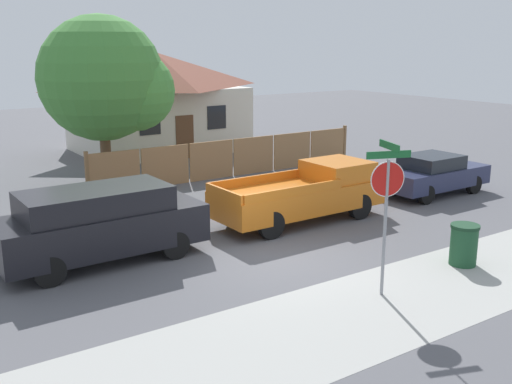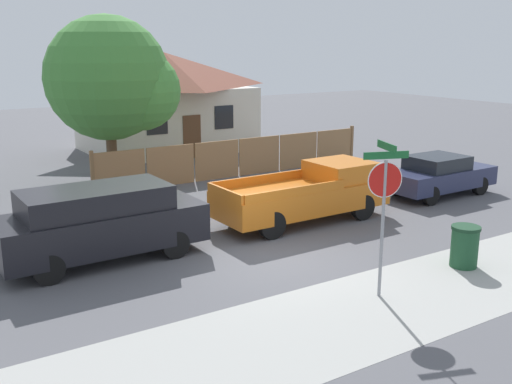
{
  "view_description": "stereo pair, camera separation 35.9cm",
  "coord_description": "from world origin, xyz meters",
  "px_view_note": "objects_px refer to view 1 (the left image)",
  "views": [
    {
      "loc": [
        -8.14,
        -11.5,
        5.2
      ],
      "look_at": [
        -0.04,
        0.48,
        1.6
      ],
      "focal_mm": 42.0,
      "sensor_mm": 36.0,
      "label": 1
    },
    {
      "loc": [
        -7.84,
        -11.7,
        5.2
      ],
      "look_at": [
        -0.04,
        0.48,
        1.6
      ],
      "focal_mm": 42.0,
      "sensor_mm": 36.0,
      "label": 2
    }
  ],
  "objects_px": {
    "stop_sign": "(387,193)",
    "trash_bin": "(464,245)",
    "house": "(157,100)",
    "red_suv": "(101,223)",
    "orange_pickup": "(306,193)",
    "oak_tree": "(108,81)",
    "parked_sedan": "(433,174)"
  },
  "relations": [
    {
      "from": "stop_sign",
      "to": "trash_bin",
      "type": "height_order",
      "value": "stop_sign"
    },
    {
      "from": "house",
      "to": "stop_sign",
      "type": "bearing_deg",
      "value": -101.17
    },
    {
      "from": "house",
      "to": "red_suv",
      "type": "bearing_deg",
      "value": -120.02
    },
    {
      "from": "house",
      "to": "stop_sign",
      "type": "distance_m",
      "value": 19.41
    },
    {
      "from": "stop_sign",
      "to": "orange_pickup",
      "type": "bearing_deg",
      "value": 88.27
    },
    {
      "from": "stop_sign",
      "to": "trash_bin",
      "type": "relative_size",
      "value": 3.26
    },
    {
      "from": "house",
      "to": "orange_pickup",
      "type": "xyz_separation_m",
      "value": [
        -1.64,
        -13.8,
        -1.63
      ]
    },
    {
      "from": "orange_pickup",
      "to": "stop_sign",
      "type": "xyz_separation_m",
      "value": [
        -2.12,
        -5.24,
        1.39
      ]
    },
    {
      "from": "oak_tree",
      "to": "stop_sign",
      "type": "xyz_separation_m",
      "value": [
        0.81,
        -13.33,
        -1.6
      ]
    },
    {
      "from": "parked_sedan",
      "to": "trash_bin",
      "type": "distance_m",
      "value": 7.07
    },
    {
      "from": "red_suv",
      "to": "stop_sign",
      "type": "xyz_separation_m",
      "value": [
        4.22,
        -5.23,
        1.24
      ]
    },
    {
      "from": "oak_tree",
      "to": "stop_sign",
      "type": "distance_m",
      "value": 13.45
    },
    {
      "from": "red_suv",
      "to": "trash_bin",
      "type": "bearing_deg",
      "value": -36.14
    },
    {
      "from": "oak_tree",
      "to": "parked_sedan",
      "type": "bearing_deg",
      "value": -43.12
    },
    {
      "from": "parked_sedan",
      "to": "red_suv",
      "type": "bearing_deg",
      "value": 179.22
    },
    {
      "from": "orange_pickup",
      "to": "trash_bin",
      "type": "distance_m",
      "value": 5.14
    },
    {
      "from": "orange_pickup",
      "to": "parked_sedan",
      "type": "xyz_separation_m",
      "value": [
        5.72,
        -0.0,
        -0.11
      ]
    },
    {
      "from": "red_suv",
      "to": "stop_sign",
      "type": "relative_size",
      "value": 1.52
    },
    {
      "from": "oak_tree",
      "to": "orange_pickup",
      "type": "height_order",
      "value": "oak_tree"
    },
    {
      "from": "oak_tree",
      "to": "orange_pickup",
      "type": "relative_size",
      "value": 1.16
    },
    {
      "from": "trash_bin",
      "to": "parked_sedan",
      "type": "bearing_deg",
      "value": 45.75
    },
    {
      "from": "orange_pickup",
      "to": "parked_sedan",
      "type": "relative_size",
      "value": 1.3
    },
    {
      "from": "orange_pickup",
      "to": "red_suv",
      "type": "bearing_deg",
      "value": 179.26
    },
    {
      "from": "parked_sedan",
      "to": "orange_pickup",
      "type": "bearing_deg",
      "value": 179.19
    },
    {
      "from": "parked_sedan",
      "to": "stop_sign",
      "type": "xyz_separation_m",
      "value": [
        -7.84,
        -5.23,
        1.5
      ]
    },
    {
      "from": "parked_sedan",
      "to": "stop_sign",
      "type": "bearing_deg",
      "value": -147.06
    },
    {
      "from": "red_suv",
      "to": "stop_sign",
      "type": "bearing_deg",
      "value": -51.9
    },
    {
      "from": "parked_sedan",
      "to": "trash_bin",
      "type": "bearing_deg",
      "value": -135.03
    },
    {
      "from": "stop_sign",
      "to": "trash_bin",
      "type": "bearing_deg",
      "value": 23.66
    },
    {
      "from": "parked_sedan",
      "to": "stop_sign",
      "type": "relative_size",
      "value": 1.27
    },
    {
      "from": "orange_pickup",
      "to": "trash_bin",
      "type": "height_order",
      "value": "orange_pickup"
    },
    {
      "from": "house",
      "to": "parked_sedan",
      "type": "xyz_separation_m",
      "value": [
        4.08,
        -13.81,
        -1.74
      ]
    }
  ]
}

